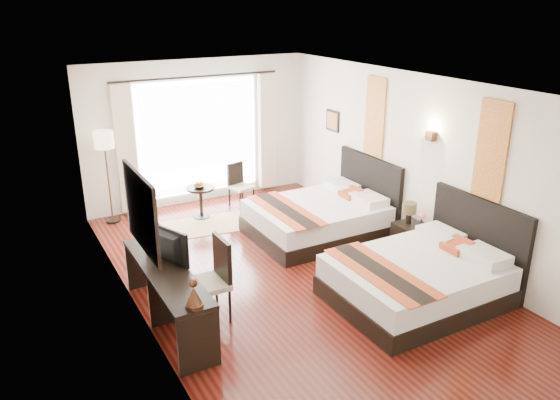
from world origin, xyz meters
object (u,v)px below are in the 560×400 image
bed_near (421,277)px  floor_lamp (104,146)px  window_chair (241,194)px  nightstand (411,240)px  bed_far (321,216)px  television (161,246)px  vase (421,224)px  desk_chair (209,296)px  fruit_bowl (199,187)px  side_table (201,202)px  console_desk (168,296)px  table_lamp (409,210)px

bed_near → floor_lamp: floor_lamp is taller
floor_lamp → window_chair: 2.70m
nightstand → floor_lamp: floor_lamp is taller
bed_far → television: bearing=-159.1°
bed_near → window_chair: size_ratio=2.61×
vase → bed_near: bearing=-131.4°
desk_chair → fruit_bowl: 3.46m
nightstand → side_table: (-2.33, 3.11, 0.04)m
console_desk → fruit_bowl: (1.62, 3.08, 0.24)m
desk_chair → side_table: desk_chair is taller
table_lamp → console_desk: (-3.97, -0.10, -0.37)m
table_lamp → vase: bearing=-78.6°
table_lamp → console_desk: size_ratio=0.16×
side_table → fruit_bowl: fruit_bowl is taller
nightstand → floor_lamp: size_ratio=0.32×
floor_lamp → side_table: size_ratio=2.84×
television → desk_chair: 0.88m
bed_near → floor_lamp: bearing=122.3°
bed_far → vase: size_ratio=15.00×
bed_far → window_chair: (-0.64, 1.90, -0.06)m
nightstand → television: (-3.96, 0.18, 0.72)m
bed_near → vase: (0.84, 0.95, 0.25)m
floor_lamp → side_table: (1.50, -0.60, -1.14)m
vase → floor_lamp: (-3.88, 3.84, 0.86)m
nightstand → desk_chair: (-3.50, -0.17, 0.07)m
bed_near → floor_lamp: (-3.03, 4.79, 1.11)m
desk_chair → fruit_bowl: size_ratio=5.08×
side_table → fruit_bowl: 0.33m
desk_chair → floor_lamp: floor_lamp is taller
console_desk → television: size_ratio=2.78×
bed_far → table_lamp: size_ratio=6.25×
console_desk → side_table: size_ratio=3.69×
nightstand → television: size_ratio=0.68×
television → floor_lamp: floor_lamp is taller
bed_far → window_chair: bearing=108.7°
bed_near → table_lamp: bearing=56.2°
vase → console_desk: 4.03m
bed_far → television: size_ratio=2.82×
side_table → window_chair: bearing=11.4°
bed_far → side_table: (-1.54, 1.72, -0.03)m
vase → fruit_bowl: bearing=126.7°
vase → side_table: (-2.37, 3.24, -0.28)m
bed_near → television: size_ratio=2.83×
vase → window_chair: bearing=113.3°
table_lamp → television: television is taller
floor_lamp → fruit_bowl: size_ratio=7.96×
bed_far → desk_chair: bearing=-149.9°
bed_near → nightstand: bed_near is taller
fruit_bowl → window_chair: (0.92, 0.21, -0.36)m
bed_near → desk_chair: (-2.69, 0.92, 0.00)m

